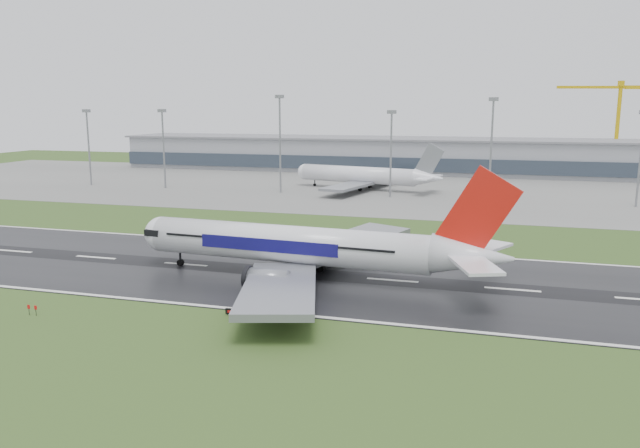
% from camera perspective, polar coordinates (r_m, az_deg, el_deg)
% --- Properties ---
extents(ground, '(520.00, 520.00, 0.00)m').
position_cam_1_polar(ground, '(120.74, -12.37, -3.72)').
color(ground, '#2C481A').
rests_on(ground, ground).
extents(runway, '(400.00, 45.00, 0.10)m').
position_cam_1_polar(runway, '(120.72, -12.37, -3.69)').
color(runway, black).
rests_on(runway, ground).
extents(apron, '(400.00, 130.00, 0.08)m').
position_cam_1_polar(apron, '(236.31, 2.12, 3.57)').
color(apron, slate).
rests_on(apron, ground).
extents(terminal, '(240.00, 36.00, 15.00)m').
position_cam_1_polar(terminal, '(293.88, 4.96, 6.41)').
color(terminal, gray).
rests_on(terminal, ground).
extents(main_airliner, '(71.51, 68.53, 19.89)m').
position_cam_1_polar(main_airliner, '(105.95, -0.77, 0.09)').
color(main_airliner, silver).
rests_on(main_airliner, runway).
extents(parked_airliner, '(68.91, 65.88, 17.09)m').
position_cam_1_polar(parked_airliner, '(224.62, 4.11, 5.37)').
color(parked_airliner, silver).
rests_on(parked_airliner, apron).
extents(tower_crane, '(40.49, 14.63, 41.43)m').
position_cam_1_polar(tower_crane, '(307.01, 25.89, 8.04)').
color(tower_crane, '#CEA409').
rests_on(tower_crane, ground).
extents(runway_sign, '(2.29, 0.85, 1.04)m').
position_cam_1_polar(runway_sign, '(90.68, -8.08, -8.11)').
color(runway_sign, black).
rests_on(runway_sign, ground).
extents(floodmast_0, '(0.64, 0.64, 27.80)m').
position_cam_1_polar(floodmast_0, '(252.83, -20.67, 6.51)').
color(floodmast_0, gray).
rests_on(floodmast_0, ground).
extents(floodmast_1, '(0.64, 0.64, 27.91)m').
position_cam_1_polar(floodmast_1, '(235.10, -14.31, 6.61)').
color(floodmast_1, gray).
rests_on(floodmast_1, ground).
extents(floodmast_2, '(0.64, 0.64, 32.74)m').
position_cam_1_polar(floodmast_2, '(215.63, -3.73, 7.22)').
color(floodmast_2, gray).
rests_on(floodmast_2, ground).
extents(floodmast_3, '(0.64, 0.64, 27.62)m').
position_cam_1_polar(floodmast_3, '(205.98, 6.60, 6.29)').
color(floodmast_3, gray).
rests_on(floodmast_3, ground).
extents(floodmast_4, '(0.64, 0.64, 31.61)m').
position_cam_1_polar(floodmast_4, '(203.06, 15.59, 6.47)').
color(floodmast_4, gray).
rests_on(floodmast_4, ground).
extents(floodmast_5, '(0.64, 0.64, 27.73)m').
position_cam_1_polar(floodmast_5, '(207.36, 27.59, 5.19)').
color(floodmast_5, gray).
rests_on(floodmast_5, ground).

